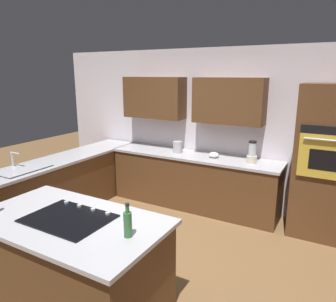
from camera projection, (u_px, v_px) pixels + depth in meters
name	position (u px, v px, depth m)	size (l,w,h in m)	color
ground_plane	(141.00, 257.00, 3.89)	(14.00, 14.00, 0.00)	brown
wall_back	(204.00, 121.00, 5.31)	(6.00, 0.44, 2.60)	silver
lower_cabinets_back	(193.00, 182.00, 5.29)	(2.80, 0.60, 0.86)	brown
countertop_back	(194.00, 156.00, 5.18)	(2.84, 0.64, 0.04)	#B2B2B7
lower_cabinets_side	(66.00, 185.00, 5.12)	(0.60, 2.90, 0.86)	brown
countertop_side	(64.00, 159.00, 5.01)	(0.64, 2.94, 0.04)	#B2B2B7
island_base	(72.00, 264.00, 3.01)	(1.74, 0.95, 0.86)	brown
island_top	(69.00, 221.00, 2.90)	(1.82, 1.03, 0.04)	#B2B2B7
wall_oven	(327.00, 163.00, 4.20)	(0.80, 0.66, 2.07)	brown
sink_unit	(22.00, 168.00, 4.38)	(0.46, 0.70, 0.23)	#515456
cooktop	(69.00, 218.00, 2.90)	(0.76, 0.56, 0.03)	black
blender	(252.00, 153.00, 4.68)	(0.15, 0.15, 0.33)	beige
mixing_bowl	(214.00, 155.00, 4.99)	(0.16, 0.16, 0.09)	white
kettle	(178.00, 147.00, 5.29)	(0.15, 0.15, 0.19)	#B7BABF
second_bottle	(128.00, 223.00, 2.56)	(0.07, 0.07, 0.29)	#336B38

